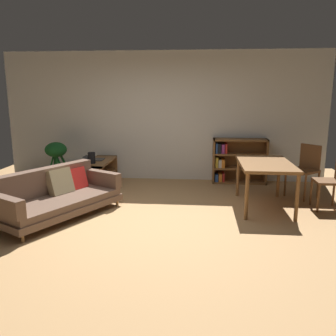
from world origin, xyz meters
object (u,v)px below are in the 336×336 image
open_laptop (95,159)px  desk_speaker (92,158)px  dining_chair_far (332,179)px  dining_table (265,167)px  dining_chair_near (305,167)px  potted_floor_plant (57,160)px  fabric_couch (56,195)px  media_console (100,173)px  bookshelf (236,161)px

open_laptop → desk_speaker: (0.05, -0.36, 0.09)m
desk_speaker → dining_chair_far: 4.24m
dining_table → dining_chair_near: size_ratio=1.42×
potted_floor_plant → dining_chair_far: potted_floor_plant is taller
desk_speaker → dining_chair_near: dining_chair_near is taller
dining_chair_near → fabric_couch: bearing=-161.3°
fabric_couch → dining_table: size_ratio=1.56×
media_console → dining_table: size_ratio=0.89×
open_laptop → dining_table: 3.35m
desk_speaker → dining_chair_near: bearing=-1.0°
fabric_couch → dining_chair_far: dining_chair_far is taller
fabric_couch → media_console: (0.19, 1.75, -0.06)m
desk_speaker → dining_table: size_ratio=0.16×
media_console → potted_floor_plant: potted_floor_plant is taller
potted_floor_plant → bookshelf: (3.66, 0.50, -0.04)m
media_console → desk_speaker: desk_speaker is taller
desk_speaker → fabric_couch: bearing=-95.1°
dining_chair_near → bookshelf: bearing=140.6°
media_console → dining_chair_near: 3.92m
media_console → desk_speaker: bearing=-100.8°
desk_speaker → dining_table: (3.11, -0.77, 0.04)m
media_console → dining_table: dining_table is taller
fabric_couch → bookshelf: 3.74m
media_console → desk_speaker: size_ratio=5.60×
fabric_couch → media_console: fabric_couch is taller
bookshelf → media_console: bearing=-168.5°
media_console → dining_chair_far: 4.25m
dining_table → dining_chair_far: bearing=0.4°
media_console → bookshelf: bookshelf is taller
dining_chair_far → media_console: bearing=165.4°
potted_floor_plant → dining_chair_near: 4.82m
bookshelf → fabric_couch: bearing=-141.8°
fabric_couch → open_laptop: size_ratio=5.22×
media_console → desk_speaker: 0.49m
open_laptop → dining_chair_near: size_ratio=0.43×
open_laptop → dining_chair_near: (3.99, -0.43, -0.00)m
dining_table → desk_speaker: bearing=166.1°
potted_floor_plant → bookshelf: bookshelf is taller
media_console → open_laptop: open_laptop is taller
media_console → open_laptop: (-0.10, 0.05, 0.29)m
desk_speaker → dining_chair_far: size_ratio=0.25×
open_laptop → bookshelf: bearing=10.0°
desk_speaker → potted_floor_plant: potted_floor_plant is taller
media_console → open_laptop: 0.31m
bookshelf → open_laptop: bearing=-170.0°
fabric_couch → dining_chair_near: 4.31m
media_console → dining_chair_near: size_ratio=1.27×
desk_speaker → bookshelf: bookshelf is taller
open_laptop → dining_chair_far: dining_chair_far is taller
bookshelf → desk_speaker: bearing=-162.9°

